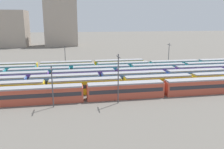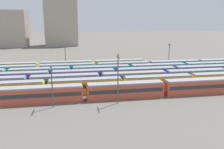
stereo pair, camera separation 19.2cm
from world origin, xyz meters
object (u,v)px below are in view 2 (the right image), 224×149
(train_track_6, at_px, (67,66))
(train_track_3, at_px, (116,75))
(catenary_pole_3, at_px, (65,57))
(train_track_4, at_px, (102,72))
(train_track_2, at_px, (166,77))
(catenary_pole_0, at_px, (118,77))
(train_track_1, at_px, (86,86))
(catenary_pole_2, at_px, (52,84))
(train_track_5, at_px, (123,67))
(catenary_pole_1, at_px, (169,54))
(train_track_0, at_px, (85,92))

(train_track_6, bearing_deg, train_track_3, -47.01)
(catenary_pole_3, bearing_deg, train_track_4, -50.10)
(train_track_2, height_order, catenary_pole_0, catenary_pole_0)
(train_track_1, relative_size, catenary_pole_2, 10.52)
(train_track_2, bearing_deg, catenary_pole_3, 139.97)
(train_track_4, relative_size, catenary_pole_3, 10.75)
(catenary_pole_2, bearing_deg, catenary_pole_3, 87.00)
(train_track_2, bearing_deg, catenary_pole_0, -140.91)
(train_track_5, xyz_separation_m, train_track_6, (-19.19, 5.20, -0.00))
(train_track_6, distance_m, catenary_pole_1, 39.49)
(train_track_1, relative_size, catenary_pole_1, 10.27)
(train_track_4, distance_m, catenary_pole_3, 18.06)
(catenary_pole_1, distance_m, catenary_pole_3, 39.70)
(train_track_2, bearing_deg, train_track_6, 143.59)
(train_track_3, relative_size, catenary_pole_2, 12.65)
(catenary_pole_0, bearing_deg, train_track_0, 155.02)
(train_track_1, bearing_deg, train_track_2, 12.60)
(train_track_2, distance_m, train_track_6, 35.04)
(train_track_4, bearing_deg, catenary_pole_0, -89.02)
(catenary_pole_1, xyz_separation_m, catenary_pole_2, (-41.67, -37.30, -0.11))
(train_track_1, distance_m, train_track_5, 25.22)
(train_track_0, bearing_deg, train_track_2, 23.60)
(train_track_6, xyz_separation_m, catenary_pole_1, (39.25, 2.94, 3.18))
(train_track_4, relative_size, train_track_5, 1.00)
(train_track_2, distance_m, catenary_pole_1, 26.38)
(catenary_pole_1, relative_size, catenary_pole_2, 1.02)
(train_track_1, relative_size, catenary_pole_3, 10.75)
(train_track_0, bearing_deg, train_track_6, 98.02)
(train_track_3, height_order, catenary_pole_1, catenary_pole_1)
(train_track_2, xyz_separation_m, train_track_3, (-13.66, 5.20, 0.00))
(train_track_0, relative_size, train_track_3, 0.66)
(train_track_4, relative_size, catenary_pole_1, 10.27)
(train_track_5, relative_size, catenary_pole_0, 8.59)
(train_track_4, height_order, catenary_pole_0, catenary_pole_0)
(train_track_1, height_order, train_track_2, same)
(train_track_4, bearing_deg, train_track_1, -111.19)
(train_track_1, height_order, train_track_5, same)
(catenary_pole_2, relative_size, catenary_pole_3, 1.02)
(train_track_3, bearing_deg, catenary_pole_3, 128.47)
(catenary_pole_0, relative_size, catenary_pole_3, 1.25)
(train_track_5, distance_m, catenary_pole_1, 21.88)
(train_track_6, bearing_deg, catenary_pole_1, 4.28)
(train_track_1, height_order, train_track_6, same)
(train_track_2, relative_size, catenary_pole_2, 12.65)
(train_track_2, bearing_deg, catenary_pole_2, -156.11)
(train_track_0, height_order, catenary_pole_3, catenary_pole_3)
(train_track_3, xyz_separation_m, catenary_pole_3, (-14.99, 18.87, 2.98))
(train_track_5, bearing_deg, train_track_1, -124.43)
(train_track_0, relative_size, train_track_1, 0.80)
(train_track_2, height_order, catenary_pole_2, catenary_pole_2)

